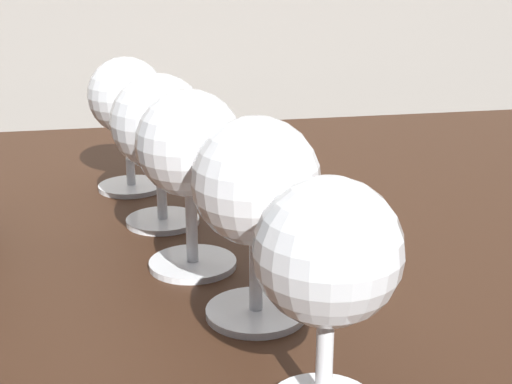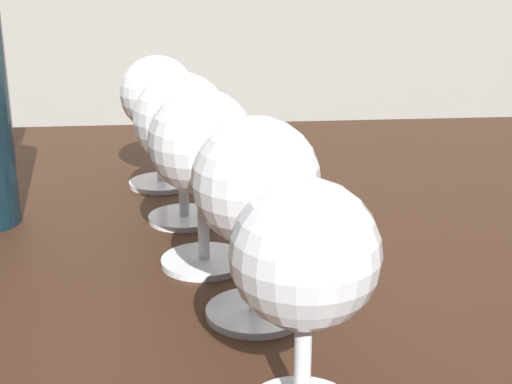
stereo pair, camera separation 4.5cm
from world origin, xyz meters
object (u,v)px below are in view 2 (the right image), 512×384
wine_glass_white (256,185)px  wine_glass_pinot (202,146)px  wine_glass_rose (158,98)px  wine_glass_cabernet (182,124)px  wine_glass_port (305,262)px

wine_glass_white → wine_glass_pinot: wine_glass_pinot is taller
wine_glass_rose → wine_glass_pinot: bearing=-79.4°
wine_glass_white → wine_glass_cabernet: bearing=104.1°
wine_glass_cabernet → wine_glass_port: bearing=-78.6°
wine_glass_white → wine_glass_rose: same height
wine_glass_pinot → wine_glass_rose: bearing=100.6°
wine_glass_rose → wine_glass_cabernet: bearing=-77.5°
wine_glass_white → wine_glass_pinot: size_ratio=0.98×
wine_glass_port → wine_glass_cabernet: size_ratio=0.96×
wine_glass_pinot → wine_glass_port: bearing=-77.3°
wine_glass_cabernet → wine_glass_pinot: bearing=-81.4°
wine_glass_port → wine_glass_pinot: bearing=102.7°
wine_glass_pinot → wine_glass_rose: size_ratio=1.02×
wine_glass_port → wine_glass_white: size_ratio=0.95×
wine_glass_port → wine_glass_cabernet: 0.30m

